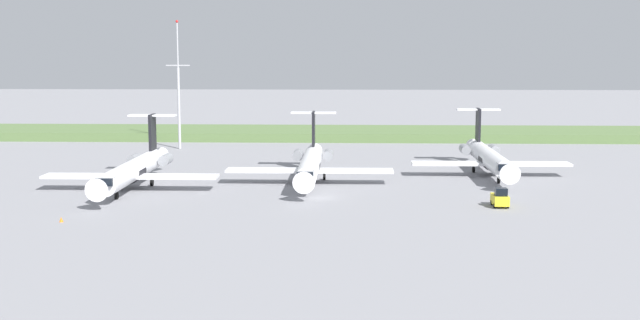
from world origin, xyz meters
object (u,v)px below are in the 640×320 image
at_px(baggage_tug, 500,198).
at_px(safety_cone_front_marker, 61,219).
at_px(antenna_mast, 179,96).
at_px(regional_jet_third, 489,157).
at_px(regional_jet_nearest, 134,169).
at_px(regional_jet_second, 310,164).

distance_m(baggage_tug, safety_cone_front_marker, 49.14).
height_order(antenna_mast, safety_cone_front_marker, antenna_mast).
bearing_deg(regional_jet_third, safety_cone_front_marker, -145.82).
height_order(antenna_mast, baggage_tug, antenna_mast).
distance_m(regional_jet_nearest, regional_jet_third, 50.76).
xyz_separation_m(baggage_tug, safety_cone_front_marker, (-48.09, -10.06, -0.73)).
xyz_separation_m(regional_jet_nearest, regional_jet_third, (48.92, 13.53, 0.00)).
relative_size(regional_jet_nearest, antenna_mast, 1.31).
bearing_deg(safety_cone_front_marker, regional_jet_second, 47.08).
height_order(baggage_tug, safety_cone_front_marker, baggage_tug).
bearing_deg(regional_jet_third, antenna_mast, 150.73).
distance_m(regional_jet_second, antenna_mast, 45.64).
xyz_separation_m(regional_jet_third, safety_cone_front_marker, (-51.01, -34.65, -2.26)).
bearing_deg(regional_jet_third, regional_jet_second, -163.60).
bearing_deg(regional_jet_second, safety_cone_front_marker, -132.92).
bearing_deg(regional_jet_second, regional_jet_third, 16.40).
bearing_deg(safety_cone_front_marker, regional_jet_third, 34.18).
bearing_deg(baggage_tug, safety_cone_front_marker, -168.19).
height_order(regional_jet_nearest, baggage_tug, regional_jet_nearest).
height_order(regional_jet_second, safety_cone_front_marker, regional_jet_second).
relative_size(antenna_mast, baggage_tug, 7.38).
xyz_separation_m(regional_jet_second, baggage_tug, (22.96, -16.97, -1.53)).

